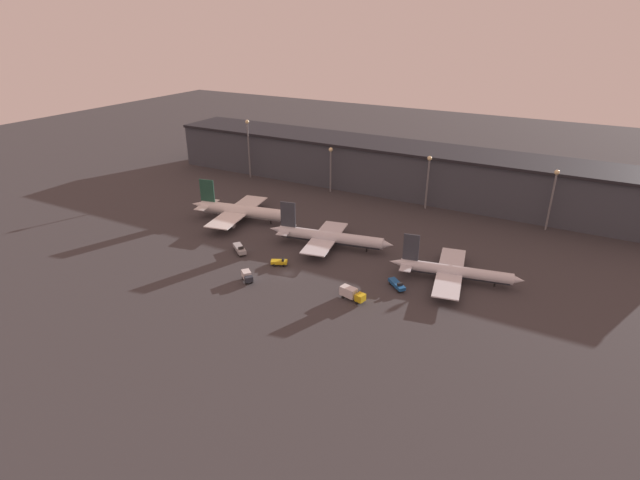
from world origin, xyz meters
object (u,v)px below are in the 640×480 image
object	(u,v)px
airplane_1	(329,237)
service_vehicle_3	(397,284)
airplane_2	(454,271)
service_vehicle_1	(247,276)
service_vehicle_0	(279,262)
service_vehicle_2	(352,293)
service_vehicle_4	(240,249)
airplane_0	(241,211)

from	to	relation	value
airplane_1	service_vehicle_3	world-z (taller)	airplane_1
airplane_2	service_vehicle_3	size ratio (longest dim) A/B	5.83
service_vehicle_1	service_vehicle_3	distance (m)	44.06
airplane_2	service_vehicle_0	xyz separation A→B (m)	(-50.45, -16.73, -1.88)
service_vehicle_2	service_vehicle_4	xyz separation A→B (m)	(-45.54, 9.06, -0.55)
airplane_0	service_vehicle_3	world-z (taller)	airplane_0
airplane_0	service_vehicle_2	distance (m)	70.43
service_vehicle_0	service_vehicle_3	size ratio (longest dim) A/B	0.84
airplane_0	airplane_2	xyz separation A→B (m)	(84.15, -7.86, -0.79)
airplane_2	service_vehicle_2	distance (m)	32.57
airplane_2	service_vehicle_0	world-z (taller)	airplane_2
airplane_1	service_vehicle_3	distance (m)	34.32
service_vehicle_2	airplane_1	bearing A→B (deg)	139.70
service_vehicle_2	airplane_2	bearing A→B (deg)	59.78
airplane_0	service_vehicle_0	size ratio (longest dim) A/B	7.60
airplane_0	airplane_1	size ratio (longest dim) A/B	0.97
airplane_2	service_vehicle_0	size ratio (longest dim) A/B	6.96
service_vehicle_1	service_vehicle_2	xyz separation A→B (m)	(31.82, 5.31, 0.31)
service_vehicle_0	airplane_2	bearing A→B (deg)	-7.68
service_vehicle_0	service_vehicle_3	world-z (taller)	service_vehicle_3
airplane_0	airplane_1	world-z (taller)	airplane_0
airplane_0	service_vehicle_1	size ratio (longest dim) A/B	7.84
airplane_0	service_vehicle_1	xyz separation A→B (m)	(30.77, -37.55, -2.22)
service_vehicle_0	service_vehicle_1	distance (m)	13.30
service_vehicle_3	service_vehicle_1	bearing A→B (deg)	-115.92
service_vehicle_1	airplane_1	bearing A→B (deg)	111.09
service_vehicle_2	service_vehicle_3	xyz separation A→B (m)	(8.69, 12.02, -0.71)
airplane_0	service_vehicle_4	bearing A→B (deg)	-64.55
airplane_0	airplane_2	bearing A→B (deg)	-16.23
airplane_2	service_vehicle_2	xyz separation A→B (m)	(-21.56, -24.38, -1.12)
airplane_1	airplane_2	xyz separation A→B (m)	(43.41, -3.14, -0.40)
service_vehicle_0	service_vehicle_3	distance (m)	37.84
service_vehicle_2	service_vehicle_4	distance (m)	46.44
airplane_0	service_vehicle_0	world-z (taller)	airplane_0
service_vehicle_1	airplane_0	bearing A→B (deg)	167.33
service_vehicle_1	service_vehicle_4	world-z (taller)	service_vehicle_4
service_vehicle_0	airplane_1	bearing A→B (deg)	44.45
airplane_1	service_vehicle_0	size ratio (longest dim) A/B	7.83
service_vehicle_2	service_vehicle_0	bearing A→B (deg)	176.43
airplane_1	service_vehicle_4	size ratio (longest dim) A/B	5.62
service_vehicle_3	service_vehicle_4	world-z (taller)	service_vehicle_4
airplane_0	service_vehicle_3	xyz separation A→B (m)	(71.28, -20.21, -2.62)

